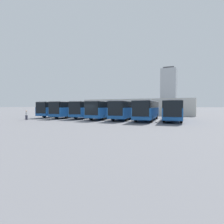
{
  "coord_description": "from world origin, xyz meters",
  "views": [
    {
      "loc": [
        -15.24,
        22.69,
        2.37
      ],
      "look_at": [
        -1.14,
        -5.8,
        1.24
      ],
      "focal_mm": 28.0,
      "sensor_mm": 36.0,
      "label": 1
    }
  ],
  "objects_px": {
    "bus_3": "(106,109)",
    "bus_6": "(60,109)",
    "bus_2": "(126,109)",
    "bus_1": "(147,109)",
    "bus_5": "(72,109)",
    "bus_0": "(173,110)",
    "pedestrian": "(26,115)",
    "bus_4": "(91,109)"
  },
  "relations": [
    {
      "from": "bus_0",
      "to": "pedestrian",
      "type": "height_order",
      "value": "bus_0"
    },
    {
      "from": "bus_5",
      "to": "bus_0",
      "type": "bearing_deg",
      "value": 175.99
    },
    {
      "from": "bus_3",
      "to": "bus_5",
      "type": "height_order",
      "value": "same"
    },
    {
      "from": "bus_3",
      "to": "bus_6",
      "type": "relative_size",
      "value": 1.0
    },
    {
      "from": "bus_4",
      "to": "bus_5",
      "type": "xyz_separation_m",
      "value": [
        3.89,
        0.74,
        0.0
      ]
    },
    {
      "from": "bus_0",
      "to": "pedestrian",
      "type": "relative_size",
      "value": 7.37
    },
    {
      "from": "bus_3",
      "to": "bus_4",
      "type": "relative_size",
      "value": 1.0
    },
    {
      "from": "bus_1",
      "to": "bus_3",
      "type": "height_order",
      "value": "same"
    },
    {
      "from": "bus_5",
      "to": "bus_2",
      "type": "bearing_deg",
      "value": 174.59
    },
    {
      "from": "bus_1",
      "to": "bus_6",
      "type": "height_order",
      "value": "same"
    },
    {
      "from": "bus_3",
      "to": "bus_0",
      "type": "bearing_deg",
      "value": 178.23
    },
    {
      "from": "bus_5",
      "to": "bus_6",
      "type": "distance_m",
      "value": 3.94
    },
    {
      "from": "bus_4",
      "to": "bus_6",
      "type": "relative_size",
      "value": 1.0
    },
    {
      "from": "pedestrian",
      "to": "bus_6",
      "type": "bearing_deg",
      "value": 24.05
    },
    {
      "from": "bus_1",
      "to": "bus_4",
      "type": "xyz_separation_m",
      "value": [
        11.67,
        -1.0,
        0.0
      ]
    },
    {
      "from": "bus_2",
      "to": "bus_3",
      "type": "relative_size",
      "value": 1.0
    },
    {
      "from": "bus_2",
      "to": "bus_6",
      "type": "xyz_separation_m",
      "value": [
        15.56,
        -0.47,
        0.0
      ]
    },
    {
      "from": "bus_3",
      "to": "bus_6",
      "type": "bearing_deg",
      "value": -10.0
    },
    {
      "from": "bus_1",
      "to": "bus_2",
      "type": "xyz_separation_m",
      "value": [
        3.89,
        -0.41,
        0.0
      ]
    },
    {
      "from": "bus_1",
      "to": "bus_2",
      "type": "height_order",
      "value": "same"
    },
    {
      "from": "bus_0",
      "to": "bus_2",
      "type": "relative_size",
      "value": 1.0
    },
    {
      "from": "bus_5",
      "to": "bus_6",
      "type": "bearing_deg",
      "value": -15.17
    },
    {
      "from": "bus_1",
      "to": "bus_0",
      "type": "bearing_deg",
      "value": -171.94
    },
    {
      "from": "bus_6",
      "to": "bus_4",
      "type": "bearing_deg",
      "value": 174.75
    },
    {
      "from": "bus_4",
      "to": "bus_3",
      "type": "bearing_deg",
      "value": 160.7
    },
    {
      "from": "bus_5",
      "to": "bus_4",
      "type": "bearing_deg",
      "value": -175.38
    },
    {
      "from": "bus_3",
      "to": "bus_2",
      "type": "bearing_deg",
      "value": 178.55
    },
    {
      "from": "bus_5",
      "to": "pedestrian",
      "type": "height_order",
      "value": "bus_5"
    },
    {
      "from": "bus_4",
      "to": "pedestrian",
      "type": "relative_size",
      "value": 7.37
    },
    {
      "from": "bus_4",
      "to": "bus_1",
      "type": "bearing_deg",
      "value": 168.95
    },
    {
      "from": "bus_0",
      "to": "bus_5",
      "type": "xyz_separation_m",
      "value": [
        19.45,
        0.72,
        0.0
      ]
    },
    {
      "from": "bus_6",
      "to": "bus_3",
      "type": "bearing_deg",
      "value": 170.0
    },
    {
      "from": "bus_0",
      "to": "bus_3",
      "type": "bearing_deg",
      "value": -1.77
    },
    {
      "from": "bus_3",
      "to": "bus_6",
      "type": "distance_m",
      "value": 11.7
    },
    {
      "from": "bus_5",
      "to": "bus_6",
      "type": "xyz_separation_m",
      "value": [
        3.89,
        -0.62,
        0.0
      ]
    },
    {
      "from": "bus_2",
      "to": "bus_4",
      "type": "xyz_separation_m",
      "value": [
        7.78,
        -0.59,
        0.0
      ]
    },
    {
      "from": "bus_0",
      "to": "bus_6",
      "type": "distance_m",
      "value": 23.34
    },
    {
      "from": "bus_0",
      "to": "pedestrian",
      "type": "distance_m",
      "value": 24.13
    },
    {
      "from": "bus_2",
      "to": "bus_4",
      "type": "relative_size",
      "value": 1.0
    },
    {
      "from": "bus_6",
      "to": "bus_2",
      "type": "bearing_deg",
      "value": 172.13
    },
    {
      "from": "bus_0",
      "to": "bus_2",
      "type": "xyz_separation_m",
      "value": [
        7.78,
        0.57,
        0.0
      ]
    },
    {
      "from": "bus_4",
      "to": "bus_5",
      "type": "height_order",
      "value": "same"
    }
  ]
}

